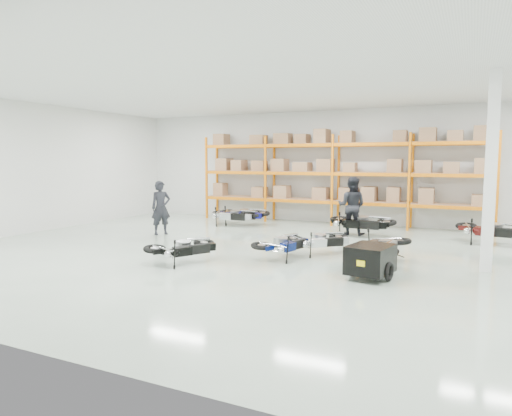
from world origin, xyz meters
The scene contains 14 objects.
room centered at (0.00, 0.00, 2.25)m, with size 18.00×18.00×18.00m.
pallet_rack centered at (0.00, 6.45, 2.26)m, with size 11.28×0.98×3.62m.
structural_column centered at (5.20, 0.50, 2.25)m, with size 0.25×0.25×4.50m, color white.
moto_blue_centre centered at (0.54, -0.24, 0.49)m, with size 0.71×1.60×0.98m, color #081554, non-canonical shape.
moto_silver_left centered at (1.20, 0.70, 0.48)m, with size 0.70×1.58×0.97m, color silver, non-canonical shape.
moto_black_far_left centered at (-1.46, -1.81, 0.49)m, with size 0.71×1.61×0.98m, color black, non-canonical shape.
moto_touring_right centered at (2.96, 0.28, 0.54)m, with size 0.79×1.78×1.09m, color black, non-canonical shape.
trailer centered at (2.96, -1.31, 0.42)m, with size 0.98×1.76×0.72m.
moto_back_a centered at (-3.23, 4.78, 0.55)m, with size 0.80×1.79×1.10m, color navy, non-canonical shape.
moto_back_b centered at (-3.42, 4.37, 0.53)m, with size 0.78×1.75×1.07m, color #B1B6BB, non-canonical shape.
moto_back_c centered at (1.53, 4.11, 0.59)m, with size 0.86×1.93×1.18m, color black, non-canonical shape.
moto_back_d centered at (5.46, 4.28, 0.57)m, with size 0.83×1.86×1.14m, color #410E0D, non-canonical shape.
person_left centered at (-4.68, 1.55, 0.91)m, with size 0.67×0.44×1.82m, color black.
person_back centered at (1.19, 4.27, 0.98)m, with size 0.96×0.75×1.97m, color black.
Camera 1 is at (4.85, -10.95, 2.52)m, focal length 32.00 mm.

